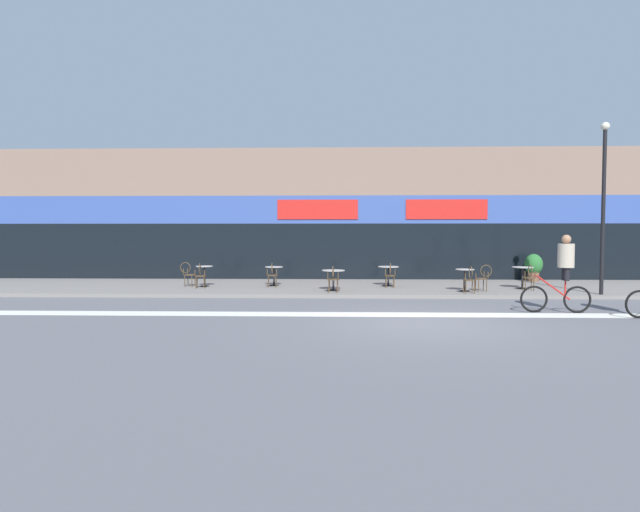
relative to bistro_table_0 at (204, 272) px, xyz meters
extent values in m
plane|color=#5B5B60|center=(6.86, -6.89, -0.66)|extent=(120.00, 120.00, 0.00)
cube|color=slate|center=(6.86, 0.36, -0.60)|extent=(40.00, 5.50, 0.12)
cube|color=#7F6656|center=(6.86, 5.11, 2.23)|extent=(40.00, 4.00, 5.77)
cube|color=black|center=(6.86, 3.14, 0.66)|extent=(38.80, 0.10, 2.40)
cube|color=#334C93|center=(6.86, 3.16, 2.46)|extent=(39.20, 0.14, 1.20)
cube|color=red|center=(4.11, 3.09, 2.46)|extent=(3.45, 0.08, 0.84)
cube|color=red|center=(9.61, 3.09, 2.46)|extent=(3.45, 0.08, 0.84)
cube|color=silver|center=(6.86, -5.58, -0.65)|extent=(36.00, 0.70, 0.01)
cylinder|color=black|center=(0.00, 0.00, -0.52)|extent=(0.34, 0.34, 0.02)
cylinder|color=black|center=(0.00, 0.00, -0.17)|extent=(0.07, 0.07, 0.74)
cylinder|color=#ADA8A3|center=(0.00, 0.00, 0.21)|extent=(0.62, 0.62, 0.02)
cylinder|color=black|center=(2.55, 0.36, -0.52)|extent=(0.37, 0.37, 0.02)
cylinder|color=black|center=(2.55, 0.36, -0.19)|extent=(0.07, 0.07, 0.69)
cylinder|color=#ADA8A3|center=(2.55, 0.36, 0.17)|extent=(0.67, 0.67, 0.02)
cylinder|color=black|center=(4.80, -1.18, -0.52)|extent=(0.44, 0.44, 0.02)
cylinder|color=black|center=(4.80, -1.18, -0.19)|extent=(0.07, 0.07, 0.68)
cylinder|color=#ADA8A3|center=(4.80, -1.18, 0.16)|extent=(0.80, 0.80, 0.02)
cylinder|color=black|center=(6.86, 0.40, -0.52)|extent=(0.43, 0.43, 0.02)
cylinder|color=black|center=(6.86, 0.40, -0.18)|extent=(0.07, 0.07, 0.71)
cylinder|color=#ADA8A3|center=(6.86, 0.40, 0.18)|extent=(0.77, 0.77, 0.02)
cylinder|color=black|center=(9.29, -1.28, -0.52)|extent=(0.34, 0.34, 0.02)
cylinder|color=black|center=(9.29, -1.28, -0.17)|extent=(0.07, 0.07, 0.73)
cylinder|color=#ADA8A3|center=(9.29, -1.28, 0.21)|extent=(0.63, 0.63, 0.02)
cylinder|color=black|center=(11.56, -0.39, -0.52)|extent=(0.40, 0.40, 0.02)
cylinder|color=black|center=(11.56, -0.39, -0.16)|extent=(0.07, 0.07, 0.75)
cylinder|color=#ADA8A3|center=(11.56, -0.39, 0.23)|extent=(0.73, 0.73, 0.02)
cylinder|color=#4C3823|center=(0.00, -0.55, -0.10)|extent=(0.45, 0.45, 0.03)
cylinder|color=#4C3823|center=(-0.16, -0.43, -0.33)|extent=(0.03, 0.03, 0.42)
cylinder|color=#4C3823|center=(0.12, -0.39, -0.33)|extent=(0.03, 0.03, 0.42)
cylinder|color=#4C3823|center=(-0.12, -0.71, -0.33)|extent=(0.03, 0.03, 0.42)
cylinder|color=#4C3823|center=(0.16, -0.67, -0.33)|extent=(0.03, 0.03, 0.42)
torus|color=#4C3823|center=(0.02, -0.72, 0.16)|extent=(0.08, 0.41, 0.41)
cylinder|color=#4C3823|center=(-0.15, -0.74, 0.03)|extent=(0.03, 0.03, 0.23)
cylinder|color=#4C3823|center=(0.19, -0.69, 0.03)|extent=(0.03, 0.03, 0.23)
cylinder|color=#4C3823|center=(-0.55, 0.00, -0.10)|extent=(0.45, 0.45, 0.03)
cylinder|color=#4C3823|center=(-0.39, 0.12, -0.33)|extent=(0.03, 0.03, 0.42)
cylinder|color=#4C3823|center=(-0.43, -0.16, -0.33)|extent=(0.03, 0.03, 0.42)
cylinder|color=#4C3823|center=(-0.67, 0.16, -0.33)|extent=(0.03, 0.03, 0.42)
cylinder|color=#4C3823|center=(-0.71, -0.12, -0.33)|extent=(0.03, 0.03, 0.42)
torus|color=#4C3823|center=(-0.72, 0.02, 0.16)|extent=(0.41, 0.08, 0.41)
cylinder|color=#4C3823|center=(-0.69, 0.19, 0.03)|extent=(0.03, 0.03, 0.23)
cylinder|color=#4C3823|center=(-0.74, -0.15, 0.03)|extent=(0.03, 0.03, 0.23)
cylinder|color=#4C3823|center=(2.55, -0.19, -0.10)|extent=(0.43, 0.43, 0.03)
cylinder|color=#4C3823|center=(2.40, -0.06, -0.33)|extent=(0.03, 0.03, 0.42)
cylinder|color=#4C3823|center=(2.68, -0.04, -0.33)|extent=(0.03, 0.03, 0.42)
cylinder|color=#4C3823|center=(2.43, -0.34, -0.33)|extent=(0.03, 0.03, 0.42)
cylinder|color=#4C3823|center=(2.70, -0.31, -0.33)|extent=(0.03, 0.03, 0.42)
torus|color=#4C3823|center=(2.57, -0.36, 0.16)|extent=(0.06, 0.41, 0.41)
cylinder|color=#4C3823|center=(2.40, -0.37, 0.03)|extent=(0.03, 0.03, 0.23)
cylinder|color=#4C3823|center=(2.74, -0.34, 0.03)|extent=(0.03, 0.03, 0.23)
cylinder|color=#4C3823|center=(4.80, -1.73, -0.10)|extent=(0.43, 0.43, 0.03)
cylinder|color=#4C3823|center=(4.67, -1.58, -0.33)|extent=(0.03, 0.03, 0.42)
cylinder|color=#4C3823|center=(4.95, -1.60, -0.33)|extent=(0.03, 0.03, 0.42)
cylinder|color=#4C3823|center=(4.65, -1.86, -0.33)|extent=(0.03, 0.03, 0.42)
cylinder|color=#4C3823|center=(4.93, -1.88, -0.33)|extent=(0.03, 0.03, 0.42)
torus|color=#4C3823|center=(4.79, -1.90, 0.16)|extent=(0.06, 0.41, 0.41)
cylinder|color=#4C3823|center=(4.62, -1.89, 0.03)|extent=(0.03, 0.03, 0.23)
cylinder|color=#4C3823|center=(4.96, -1.91, 0.03)|extent=(0.03, 0.03, 0.23)
cylinder|color=#4C3823|center=(6.86, -0.15, -0.10)|extent=(0.42, 0.42, 0.03)
cylinder|color=#4C3823|center=(6.73, 0.00, -0.33)|extent=(0.03, 0.03, 0.42)
cylinder|color=#4C3823|center=(7.01, -0.02, -0.33)|extent=(0.03, 0.03, 0.42)
cylinder|color=#4C3823|center=(6.72, -0.28, -0.33)|extent=(0.03, 0.03, 0.42)
cylinder|color=#4C3823|center=(7.00, -0.30, -0.33)|extent=(0.03, 0.03, 0.42)
torus|color=#4C3823|center=(6.86, -0.32, 0.16)|extent=(0.05, 0.41, 0.41)
cylinder|color=#4C3823|center=(6.68, -0.31, 0.03)|extent=(0.03, 0.03, 0.23)
cylinder|color=#4C3823|center=(7.03, -0.33, 0.03)|extent=(0.03, 0.03, 0.23)
cylinder|color=#4C3823|center=(9.29, -1.83, -0.10)|extent=(0.40, 0.40, 0.03)
cylinder|color=#4C3823|center=(9.15, -1.68, -0.33)|extent=(0.03, 0.03, 0.42)
cylinder|color=#4C3823|center=(9.43, -1.69, -0.33)|extent=(0.03, 0.03, 0.42)
cylinder|color=#4C3823|center=(9.15, -1.96, -0.33)|extent=(0.03, 0.03, 0.42)
cylinder|color=#4C3823|center=(9.43, -1.97, -0.33)|extent=(0.03, 0.03, 0.42)
torus|color=#4C3823|center=(9.29, -2.00, 0.16)|extent=(0.03, 0.41, 0.41)
cylinder|color=#4C3823|center=(9.11, -1.99, 0.03)|extent=(0.03, 0.03, 0.23)
cylinder|color=#4C3823|center=(9.46, -2.00, 0.03)|extent=(0.03, 0.03, 0.23)
cylinder|color=#4C3823|center=(9.84, -1.28, -0.10)|extent=(0.44, 0.44, 0.03)
cylinder|color=#4C3823|center=(9.71, -1.43, -0.33)|extent=(0.03, 0.03, 0.42)
cylinder|color=#4C3823|center=(9.68, -1.15, -0.33)|extent=(0.03, 0.03, 0.42)
cylinder|color=#4C3823|center=(9.99, -1.40, -0.33)|extent=(0.03, 0.03, 0.42)
cylinder|color=#4C3823|center=(9.96, -1.12, -0.33)|extent=(0.03, 0.03, 0.42)
torus|color=#4C3823|center=(10.01, -1.26, 0.16)|extent=(0.41, 0.07, 0.41)
cylinder|color=#4C3823|center=(10.02, -1.43, 0.03)|extent=(0.03, 0.03, 0.23)
cylinder|color=#4C3823|center=(9.99, -1.09, 0.03)|extent=(0.03, 0.03, 0.23)
cylinder|color=#4C3823|center=(11.56, -0.94, -0.10)|extent=(0.43, 0.43, 0.03)
cylinder|color=#4C3823|center=(11.44, -0.79, -0.33)|extent=(0.03, 0.03, 0.42)
cylinder|color=#4C3823|center=(11.71, -0.81, -0.33)|extent=(0.03, 0.03, 0.42)
cylinder|color=#4C3823|center=(11.41, -1.06, -0.33)|extent=(0.03, 0.03, 0.42)
cylinder|color=#4C3823|center=(11.69, -1.09, -0.33)|extent=(0.03, 0.03, 0.42)
torus|color=#4C3823|center=(11.55, -1.11, 0.16)|extent=(0.06, 0.41, 0.41)
cylinder|color=#4C3823|center=(11.38, -1.09, 0.03)|extent=(0.03, 0.03, 0.23)
cylinder|color=#4C3823|center=(11.72, -1.12, 0.03)|extent=(0.03, 0.03, 0.23)
cylinder|color=brown|center=(13.05, 2.41, -0.34)|extent=(0.45, 0.45, 0.40)
ellipsoid|color=#28662D|center=(13.05, 2.41, 0.17)|extent=(0.71, 0.71, 0.86)
cylinder|color=black|center=(13.45, -2.08, 2.11)|extent=(0.12, 0.12, 5.30)
sphere|color=beige|center=(13.45, -2.08, 4.84)|extent=(0.26, 0.26, 0.26)
torus|color=black|center=(10.12, -5.08, -0.30)|extent=(0.71, 0.10, 0.71)
torus|color=black|center=(11.21, -5.15, -0.30)|extent=(0.71, 0.10, 0.71)
cylinder|color=red|center=(10.61, -5.12, 0.00)|extent=(0.85, 0.10, 0.64)
cylinder|color=red|center=(10.91, -5.13, -0.05)|extent=(0.04, 0.04, 0.50)
cylinder|color=red|center=(10.17, -5.09, 0.30)|extent=(0.06, 0.48, 0.03)
cylinder|color=black|center=(10.90, -5.21, 0.37)|extent=(0.15, 0.15, 0.34)
cylinder|color=black|center=(10.91, -5.06, 0.37)|extent=(0.15, 0.15, 0.34)
cylinder|color=#B2A38E|center=(10.91, -5.13, 0.85)|extent=(0.43, 0.43, 0.62)
sphere|color=#9E7051|center=(10.91, -5.13, 1.28)|extent=(0.23, 0.23, 0.23)
torus|color=black|center=(12.33, -5.95, -0.31)|extent=(0.70, 0.08, 0.70)
camera|label=1|loc=(4.85, -18.35, 1.42)|focal=28.00mm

